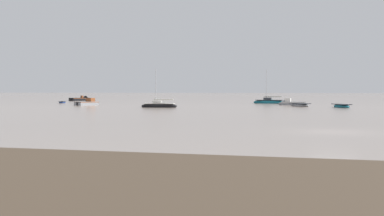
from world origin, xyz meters
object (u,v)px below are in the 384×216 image
(rowboat_moored_3, at_px, (62,102))
(rowboat_moored_2, at_px, (300,105))
(motorboat_moored_3, at_px, (289,103))
(motorboat_moored_4, at_px, (90,103))
(motorboat_moored_1, at_px, (82,100))
(sailboat_moored_1, at_px, (159,106))
(sailboat_moored_4, at_px, (269,102))
(rowboat_moored_4, at_px, (342,106))

(rowboat_moored_3, bearing_deg, rowboat_moored_2, 63.95)
(motorboat_moored_3, distance_m, rowboat_moored_3, 41.65)
(rowboat_moored_3, xyz_separation_m, motorboat_moored_4, (10.74, -10.31, 0.13))
(motorboat_moored_3, bearing_deg, rowboat_moored_3, 0.78)
(rowboat_moored_2, relative_size, rowboat_moored_3, 1.35)
(motorboat_moored_1, relative_size, sailboat_moored_1, 0.99)
(rowboat_moored_3, distance_m, sailboat_moored_4, 38.15)
(motorboat_moored_3, height_order, rowboat_moored_3, motorboat_moored_3)
(sailboat_moored_1, bearing_deg, sailboat_moored_4, -123.89)
(rowboat_moored_3, relative_size, sailboat_moored_4, 0.48)
(sailboat_moored_1, height_order, rowboat_moored_4, sailboat_moored_1)
(motorboat_moored_4, relative_size, sailboat_moored_4, 0.74)
(sailboat_moored_1, distance_m, motorboat_moored_4, 15.96)
(motorboat_moored_1, xyz_separation_m, rowboat_moored_3, (6.24, -19.94, -0.13))
(motorboat_moored_3, bearing_deg, sailboat_moored_1, 46.72)
(sailboat_moored_4, bearing_deg, motorboat_moored_3, 117.93)
(sailboat_moored_1, xyz_separation_m, rowboat_moored_3, (-24.94, 17.59, -0.12))
(motorboat_moored_1, relative_size, motorboat_moored_4, 1.18)
(sailboat_moored_4, bearing_deg, motorboat_moored_4, 36.68)
(sailboat_moored_1, relative_size, rowboat_moored_2, 1.36)
(sailboat_moored_1, relative_size, rowboat_moored_4, 1.27)
(motorboat_moored_3, distance_m, rowboat_moored_4, 12.35)
(rowboat_moored_2, height_order, sailboat_moored_4, sailboat_moored_4)
(motorboat_moored_4, bearing_deg, motorboat_moored_3, -54.33)
(sailboat_moored_1, height_order, sailboat_moored_4, sailboat_moored_4)
(motorboat_moored_1, bearing_deg, rowboat_moored_3, -136.06)
(motorboat_moored_3, xyz_separation_m, motorboat_moored_4, (-30.87, -8.54, 0.01))
(rowboat_moored_3, relative_size, rowboat_moored_4, 0.69)
(rowboat_moored_4, bearing_deg, motorboat_moored_1, -140.87)
(rowboat_moored_2, bearing_deg, motorboat_moored_1, 24.29)
(sailboat_moored_1, bearing_deg, rowboat_moored_2, -159.82)
(rowboat_moored_3, bearing_deg, motorboat_moored_3, 71.82)
(motorboat_moored_1, distance_m, rowboat_moored_4, 63.83)
(sailboat_moored_1, height_order, rowboat_moored_3, sailboat_moored_1)
(rowboat_moored_2, bearing_deg, sailboat_moored_1, 80.93)
(sailboat_moored_1, xyz_separation_m, motorboat_moored_4, (-14.20, 7.28, 0.01))
(motorboat_moored_1, height_order, motorboat_moored_4, motorboat_moored_1)
(motorboat_moored_4, bearing_deg, rowboat_moored_2, -65.63)
(rowboat_moored_2, bearing_deg, sailboat_moored_4, -14.54)
(rowboat_moored_2, xyz_separation_m, rowboat_moored_3, (-43.58, 7.92, -0.05))
(motorboat_moored_3, height_order, rowboat_moored_2, motorboat_moored_3)
(motorboat_moored_3, xyz_separation_m, rowboat_moored_3, (-41.62, 1.77, -0.12))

